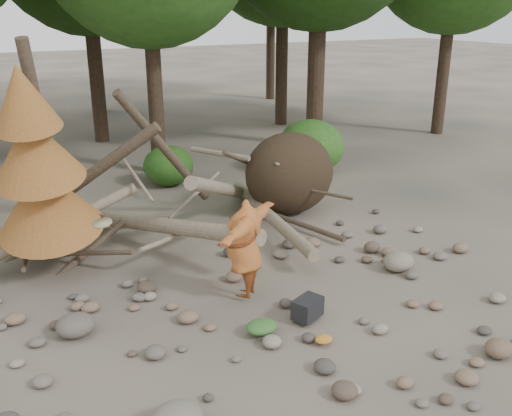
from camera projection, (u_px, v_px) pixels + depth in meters
name	position (u px, v px, depth m)	size (l,w,h in m)	color
ground	(290.00, 318.00, 9.26)	(120.00, 120.00, 0.00)	#514C44
deadfall_pile	(270.00, 179.00, 13.35)	(8.55, 5.24, 3.30)	#332619
dead_conifer	(39.00, 168.00, 9.96)	(2.06, 2.16, 4.35)	#4C3F30
bush_mid	(169.00, 166.00, 15.90)	(1.40, 1.40, 1.12)	#285719
bush_right	(311.00, 146.00, 17.02)	(2.00, 2.00, 1.60)	#326720
frisbee_thrower	(244.00, 248.00, 9.55)	(3.56, 1.83, 1.92)	#A85725
backpack	(307.00, 311.00, 9.15)	(0.49, 0.33, 0.33)	black
cloth_green	(262.00, 330.00, 8.77)	(0.49, 0.41, 0.18)	#326428
cloth_orange	(323.00, 342.00, 8.52)	(0.27, 0.22, 0.10)	#BD7620
boulder_front_right	(499.00, 348.00, 8.22)	(0.44, 0.39, 0.26)	brown
boulder_mid_right	(398.00, 262.00, 10.87)	(0.61, 0.55, 0.37)	gray
boulder_mid_left	(76.00, 325.00, 8.73)	(0.60, 0.54, 0.36)	#5C554E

